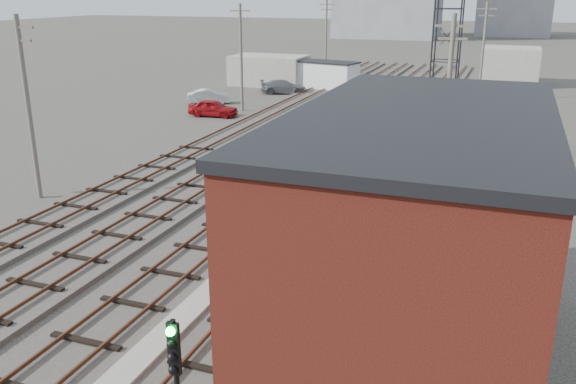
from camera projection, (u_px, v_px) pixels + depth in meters
The scene contains 20 objects.
ground at pixel (414, 93), 62.53m from camera, with size 320.00×320.00×0.00m, color #282621.
track_right at pixel (401, 138), 42.98m from camera, with size 3.20×90.00×0.39m.
track_mid_right at pixel (347, 134), 44.29m from camera, with size 3.20×90.00×0.39m.
track_mid_left at pixel (295, 130), 45.60m from camera, with size 3.20×90.00×0.39m.
track_left at pixel (246, 126), 46.91m from camera, with size 3.20×90.00×0.39m.
platform_curb at pixel (217, 287), 21.36m from camera, with size 0.90×28.00×0.26m, color gray.
brick_building at pixel (415, 244), 16.18m from camera, with size 6.54×12.20×7.22m.
lattice_tower at pixel (447, 35), 36.10m from camera, with size 1.60×1.60×15.00m.
utility_pole_left_a at pixel (28, 104), 29.49m from camera, with size 1.80×0.24×9.00m.
utility_pole_left_b at pixel (241, 55), 51.75m from camera, with size 1.80×0.24×9.00m.
utility_pole_left_c at pixel (326, 35), 74.02m from camera, with size 1.80×0.24×9.00m.
utility_pole_right_a at pixel (448, 101), 30.39m from camera, with size 1.80×0.24×9.00m.
utility_pole_right_b at pixel (483, 49), 57.11m from camera, with size 1.80×0.24×9.00m.
shed_left at pixel (269, 70), 67.27m from camera, with size 8.00×5.00×3.20m, color gray.
shed_right at pixel (510, 66), 67.86m from camera, with size 6.00×6.00×4.00m, color gray.
switch_stand at pixel (275, 151), 37.50m from camera, with size 0.36×0.36×1.36m.
site_trailer at pixel (324, 75), 64.11m from camera, with size 7.60×4.60×2.98m.
car_red at pixel (213, 108), 50.67m from camera, with size 1.66×4.14×1.41m, color maroon.
car_silver at pixel (209, 97), 56.41m from camera, with size 1.40×4.01×1.32m, color #B4B7BC.
car_grey at pixel (283, 87), 61.92m from camera, with size 1.91×4.71×1.37m, color slate.
Camera 1 is at (9.46, -3.17, 10.04)m, focal length 38.00 mm.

